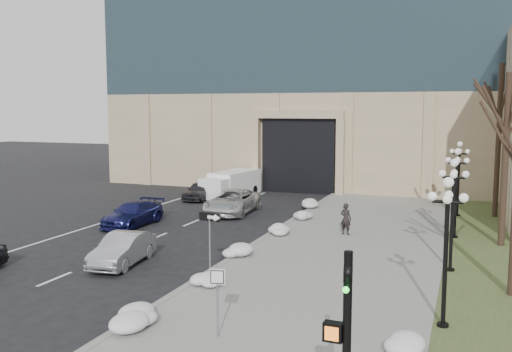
# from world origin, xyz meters

# --- Properties ---
(sidewalk) EXTENTS (9.00, 40.00, 0.12)m
(sidewalk) POSITION_xyz_m (3.50, 14.00, 0.06)
(sidewalk) COLOR gray
(sidewalk) RESTS_ON ground
(curb) EXTENTS (0.30, 40.00, 0.14)m
(curb) POSITION_xyz_m (-1.00, 14.00, 0.07)
(curb) COLOR gray
(curb) RESTS_ON ground
(grass_strip) EXTENTS (4.00, 40.00, 0.10)m
(grass_strip) POSITION_xyz_m (10.00, 14.00, 0.05)
(grass_strip) COLOR #3C4C26
(grass_strip) RESTS_ON ground
(car_b) EXTENTS (1.98, 4.32, 1.37)m
(car_b) POSITION_xyz_m (-5.14, 8.78, 0.69)
(car_b) COLOR #A3A5AB
(car_b) RESTS_ON ground
(car_c) EXTENTS (1.94, 4.72, 1.36)m
(car_c) POSITION_xyz_m (-9.35, 16.13, 0.68)
(car_c) COLOR #161950
(car_c) RESTS_ON ground
(car_d) EXTENTS (2.94, 5.70, 1.54)m
(car_d) POSITION_xyz_m (-5.42, 21.72, 0.77)
(car_d) COLOR silver
(car_d) RESTS_ON ground
(car_e) EXTENTS (1.83, 4.14, 1.38)m
(car_e) POSITION_xyz_m (-9.83, 26.04, 0.69)
(car_e) COLOR #2E2D32
(car_e) RESTS_ON ground
(pedestrian) EXTENTS (0.71, 0.57, 1.69)m
(pedestrian) POSITION_xyz_m (2.86, 17.61, 0.97)
(pedestrian) COLOR black
(pedestrian) RESTS_ON sidewalk
(box_truck) EXTENTS (2.90, 6.24, 1.91)m
(box_truck) POSITION_xyz_m (-8.37, 28.43, 0.92)
(box_truck) COLOR white
(box_truck) RESTS_ON ground
(one_way_sign) EXTENTS (1.02, 0.37, 2.74)m
(one_way_sign) POSITION_xyz_m (-0.42, 7.96, 2.26)
(one_way_sign) COLOR slate
(one_way_sign) RESTS_ON ground
(keep_sign) EXTENTS (0.46, 0.15, 2.17)m
(keep_sign) POSITION_xyz_m (2.13, 2.76, 1.60)
(keep_sign) COLOR slate
(keep_sign) RESTS_ON ground
(snow_clump_b) EXTENTS (1.10, 1.60, 0.36)m
(snow_clump_b) POSITION_xyz_m (-0.64, 2.69, 0.30)
(snow_clump_b) COLOR silver
(snow_clump_b) RESTS_ON sidewalk
(snow_clump_c) EXTENTS (1.10, 1.60, 0.36)m
(snow_clump_c) POSITION_xyz_m (-0.30, 7.17, 0.30)
(snow_clump_c) COLOR silver
(snow_clump_c) RESTS_ON sidewalk
(snow_clump_d) EXTENTS (1.10, 1.60, 0.36)m
(snow_clump_d) POSITION_xyz_m (-0.68, 11.27, 0.30)
(snow_clump_d) COLOR silver
(snow_clump_d) RESTS_ON sidewalk
(snow_clump_e) EXTENTS (1.10, 1.60, 0.36)m
(snow_clump_e) POSITION_xyz_m (-0.52, 16.11, 0.30)
(snow_clump_e) COLOR silver
(snow_clump_e) RESTS_ON sidewalk
(snow_clump_f) EXTENTS (1.10, 1.60, 0.36)m
(snow_clump_f) POSITION_xyz_m (-0.45, 20.99, 0.30)
(snow_clump_f) COLOR silver
(snow_clump_f) RESTS_ON sidewalk
(snow_clump_g) EXTENTS (1.10, 1.60, 0.36)m
(snow_clump_g) POSITION_xyz_m (-0.86, 25.29, 0.30)
(snow_clump_g) COLOR silver
(snow_clump_g) RESTS_ON sidewalk
(snow_clump_h) EXTENTS (1.10, 1.60, 0.36)m
(snow_clump_h) POSITION_xyz_m (7.62, 3.41, 0.30)
(snow_clump_h) COLOR silver
(snow_clump_h) RESTS_ON sidewalk
(lamppost_a) EXTENTS (1.18, 1.18, 4.76)m
(lamppost_a) POSITION_xyz_m (8.30, 6.00, 3.07)
(lamppost_a) COLOR black
(lamppost_a) RESTS_ON ground
(lamppost_b) EXTENTS (1.18, 1.18, 4.76)m
(lamppost_b) POSITION_xyz_m (8.30, 12.50, 3.07)
(lamppost_b) COLOR black
(lamppost_b) RESTS_ON ground
(lamppost_c) EXTENTS (1.18, 1.18, 4.76)m
(lamppost_c) POSITION_xyz_m (8.30, 19.00, 3.07)
(lamppost_c) COLOR black
(lamppost_c) RESTS_ON ground
(lamppost_d) EXTENTS (1.18, 1.18, 4.76)m
(lamppost_d) POSITION_xyz_m (8.30, 25.50, 3.07)
(lamppost_d) COLOR black
(lamppost_d) RESTS_ON ground
(tree_mid) EXTENTS (3.20, 3.20, 8.50)m
(tree_mid) POSITION_xyz_m (10.50, 18.00, 5.50)
(tree_mid) COLOR black
(tree_mid) RESTS_ON ground
(tree_far) EXTENTS (3.20, 3.20, 9.50)m
(tree_far) POSITION_xyz_m (10.50, 26.00, 6.15)
(tree_far) COLOR black
(tree_far) RESTS_ON ground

